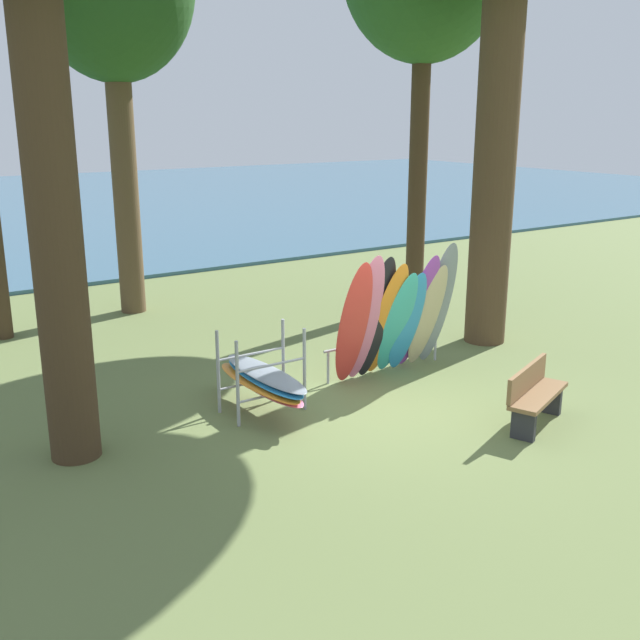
% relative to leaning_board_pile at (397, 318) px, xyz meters
% --- Properties ---
extents(ground_plane, '(80.00, 80.00, 0.00)m').
position_rel_leaning_board_pile_xyz_m(ground_plane, '(-0.85, -0.82, -1.02)').
color(ground_plane, olive).
extents(leaning_board_pile, '(2.41, 0.92, 2.23)m').
position_rel_leaning_board_pile_xyz_m(leaning_board_pile, '(0.00, 0.00, 0.00)').
color(leaning_board_pile, red).
rests_on(leaning_board_pile, ground).
extents(board_storage_rack, '(1.15, 2.11, 1.25)m').
position_rel_leaning_board_pile_xyz_m(board_storage_rack, '(-2.56, -0.06, -0.52)').
color(board_storage_rack, '#9EA0A5').
rests_on(board_storage_rack, ground).
extents(park_bench, '(1.45, 0.90, 0.85)m').
position_rel_leaning_board_pile_xyz_m(park_bench, '(0.34, -2.62, -0.56)').
color(park_bench, '#2D2D33').
rests_on(park_bench, ground).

